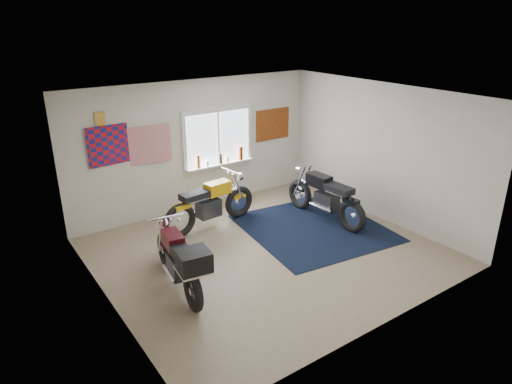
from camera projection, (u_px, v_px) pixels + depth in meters
ground at (268, 252)px, 7.98m from camera, size 5.50×5.50×0.00m
room_shell at (269, 162)px, 7.39m from camera, size 5.50×5.50×5.50m
navy_rug at (314, 228)px, 8.87m from camera, size 2.80×2.89×0.01m
window_assembly at (218, 142)px, 9.64m from camera, size 1.66×0.17×1.26m
oil_bottles at (224, 157)px, 9.76m from camera, size 1.13×0.09×0.30m
flag_display at (100, 119)px, 8.08m from camera, size 1.60×0.10×1.17m
triumph_poster at (273, 124)px, 10.35m from camera, size 0.90×0.03×0.70m
yellow_triumph at (210, 205)px, 8.78m from camera, size 2.07×0.62×1.04m
black_chrome_bike at (325, 198)px, 9.09m from camera, size 0.64×2.09×1.07m
maroon_tourer at (181, 262)px, 6.66m from camera, size 0.69×1.93×0.98m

